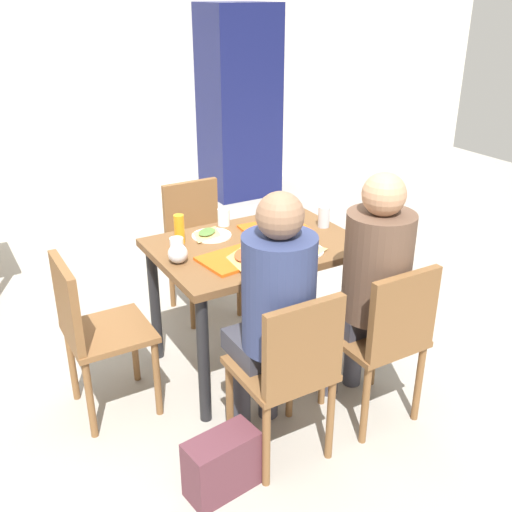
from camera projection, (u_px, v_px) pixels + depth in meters
The scene contains 25 objects.
ground_plane at pixel (256, 361), 3.51m from camera, with size 10.00×10.00×0.02m, color #9E998E.
back_wall at pixel (84, 61), 5.45m from camera, with size 10.00×0.10×2.80m, color silver.
main_table at pixel (256, 261), 3.24m from camera, with size 1.09×0.77×0.75m.
chair_near_left at pixel (290, 367), 2.56m from camera, with size 0.40×0.40×0.87m.
chair_near_right at pixel (386, 334), 2.81m from camera, with size 0.40×0.40×0.87m.
chair_far_side at pixel (198, 237), 3.90m from camera, with size 0.40×0.40×0.87m.
chair_left_end at pixel (91, 326), 2.87m from camera, with size 0.40×0.40×0.87m.
person_in_red at pixel (274, 304), 2.57m from camera, with size 0.32×0.42×1.28m.
person_in_brown_jacket at pixel (371, 276), 2.82m from camera, with size 0.32×0.42×1.28m.
tray_red_near at pixel (237, 258), 3.00m from camera, with size 0.36×0.26×0.02m, color #D85914.
tray_red_far at pixel (275, 229), 3.37m from camera, with size 0.36×0.26×0.02m, color #D85914.
paper_plate_center at pixel (212, 235), 3.29m from camera, with size 0.22×0.22×0.01m, color white.
paper_plate_near_edge at pixel (303, 250), 3.10m from camera, with size 0.22×0.22×0.01m, color white.
pizza_slice_a at pixel (243, 256), 2.98m from camera, with size 0.23×0.26×0.02m.
pizza_slice_b at pixel (273, 227), 3.34m from camera, with size 0.25×0.26×0.02m.
pizza_slice_c at pixel (207, 233), 3.29m from camera, with size 0.22×0.22×0.02m.
pizza_slice_d at pixel (307, 249), 3.08m from camera, with size 0.20×0.20×0.02m.
plastic_cup_a at pixel (224, 217), 3.42m from camera, with size 0.07×0.07×0.10m, color white.
plastic_cup_b at pixel (294, 256), 2.93m from camera, with size 0.07×0.07×0.10m, color white.
plastic_cup_c at pixel (177, 247), 3.02m from camera, with size 0.07×0.07×0.10m, color white.
soda_can at pixel (324, 217), 3.39m from camera, with size 0.07×0.07×0.12m, color #B7BCC6.
condiment_bottle at pixel (179, 229), 3.17m from camera, with size 0.06×0.06×0.16m, color orange.
foil_bundle at pixel (178, 254), 2.95m from camera, with size 0.10×0.10×0.10m, color silver.
handbag at pixel (222, 464), 2.54m from camera, with size 0.32×0.16×0.28m, color #592D38.
drink_fridge at pixel (239, 103), 6.02m from camera, with size 0.70×0.60×1.90m, color #14194C.
Camera 1 is at (-1.47, -2.55, 2.01)m, focal length 41.43 mm.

